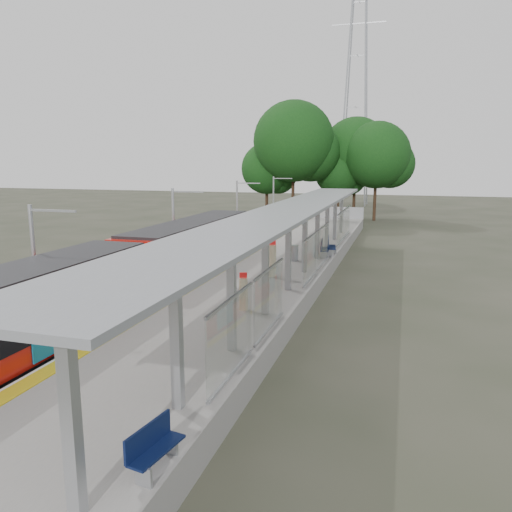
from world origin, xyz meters
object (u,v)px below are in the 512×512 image
Objects in this scene: train at (128,274)px; bench_mid at (323,248)px; bench_near at (153,446)px; bench_far at (330,245)px; info_pillar_near at (243,294)px; litter_bin at (294,253)px; info_pillar_far at (272,261)px.

train reaches higher than bench_mid.
bench_mid is (-0.31, 23.10, 0.09)m from bench_near.
bench_mid is 0.91m from bench_far.
train is 5.51m from info_pillar_near.
bench_mid reaches higher than litter_bin.
train is 15.87× the size of bench_far.
info_pillar_far is (-0.41, 6.12, 0.18)m from info_pillar_near.
train is 16.68× the size of bench_mid.
bench_far is (7.10, 12.88, -0.45)m from train.
info_pillar_far is (-1.73, -6.26, 0.28)m from bench_mid.
bench_mid is 2.35m from litter_bin.
train is 13.18m from bench_near.
train is at bearing -117.48° from litter_bin.
info_pillar_near is (-1.61, -13.24, 0.07)m from bench_far.
train reaches higher than bench_near.
litter_bin is at bearing 62.52° from train.
info_pillar_near reaches higher than litter_bin.
litter_bin is at bearing 68.58° from info_pillar_near.
bench_far is 1.11× the size of info_pillar_near.
train is at bearing -125.36° from bench_mid.
bench_near is at bearing -95.08° from bench_mid.
info_pillar_near is (-1.63, 10.72, 0.18)m from bench_near.
train reaches higher than litter_bin.
bench_near is 10.84m from info_pillar_near.
info_pillar_far reaches higher than bench_far.
train is at bearing -127.08° from bench_far.
bench_far is at bearing 61.13° from train.
bench_far is at bearing 99.92° from bench_near.
bench_far is at bearing 65.23° from bench_mid.
info_pillar_near is at bearing -101.92° from bench_mid.
info_pillar_near is (-1.32, -12.38, 0.10)m from bench_mid.
info_pillar_near reaches higher than bench_near.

